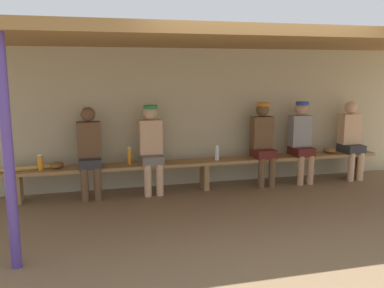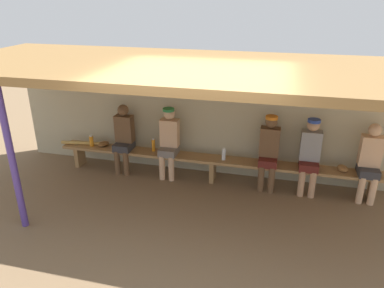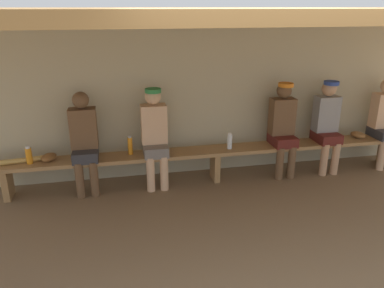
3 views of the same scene
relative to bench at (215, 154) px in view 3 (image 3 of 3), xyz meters
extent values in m
plane|color=brown|center=(0.00, -1.55, -0.39)|extent=(24.00, 24.00, 0.00)
cube|color=#B7AD8C|center=(0.00, 0.45, 0.71)|extent=(8.00, 0.20, 2.20)
cube|color=olive|center=(0.00, -0.85, 1.87)|extent=(8.00, 2.80, 0.12)
cube|color=#9E7547|center=(0.00, 0.00, 0.05)|extent=(6.00, 0.36, 0.05)
cube|color=#9E7547|center=(-2.75, 0.00, -0.18)|extent=(0.08, 0.29, 0.41)
cube|color=#9E7547|center=(0.00, 0.00, -0.18)|extent=(0.08, 0.29, 0.41)
cube|color=#591E19|center=(0.99, -0.02, 0.14)|extent=(0.32, 0.40, 0.14)
cylinder|color=brown|center=(0.90, -0.18, -0.15)|extent=(0.11, 0.11, 0.48)
cylinder|color=brown|center=(1.08, -0.18, -0.15)|extent=(0.11, 0.11, 0.48)
cube|color=brown|center=(0.99, 0.06, 0.47)|extent=(0.34, 0.20, 0.52)
sphere|color=brown|center=(0.99, 0.06, 0.84)|extent=(0.21, 0.21, 0.21)
cylinder|color=orange|center=(0.99, 0.02, 0.93)|extent=(0.21, 0.21, 0.05)
cube|color=slate|center=(-0.84, -0.02, 0.14)|extent=(0.32, 0.40, 0.14)
cylinder|color=#DBAD84|center=(-0.93, -0.18, -0.15)|extent=(0.11, 0.11, 0.48)
cylinder|color=#DBAD84|center=(-0.75, -0.18, -0.15)|extent=(0.11, 0.11, 0.48)
cube|color=#DBAD84|center=(-0.84, 0.06, 0.47)|extent=(0.34, 0.20, 0.52)
sphere|color=#DBAD84|center=(-0.84, 0.06, 0.84)|extent=(0.21, 0.21, 0.21)
cylinder|color=#2D8442|center=(-0.84, 0.02, 0.93)|extent=(0.21, 0.21, 0.05)
cube|color=#333338|center=(2.63, -0.02, 0.14)|extent=(0.32, 0.40, 0.14)
cylinder|color=#DBAD84|center=(2.54, -0.18, -0.15)|extent=(0.11, 0.11, 0.48)
cube|color=#DBAD84|center=(2.63, 0.06, 0.47)|extent=(0.34, 0.20, 0.52)
cube|color=#591E19|center=(1.68, -0.02, 0.14)|extent=(0.32, 0.40, 0.14)
cylinder|color=tan|center=(1.59, -0.18, -0.15)|extent=(0.11, 0.11, 0.48)
cylinder|color=tan|center=(1.77, -0.18, -0.15)|extent=(0.11, 0.11, 0.48)
cube|color=gray|center=(1.68, 0.06, 0.47)|extent=(0.34, 0.20, 0.52)
sphere|color=tan|center=(1.68, 0.06, 0.84)|extent=(0.21, 0.21, 0.21)
cylinder|color=#2D47A5|center=(1.68, 0.02, 0.93)|extent=(0.21, 0.21, 0.05)
cube|color=#333338|center=(-1.75, -0.02, 0.14)|extent=(0.32, 0.40, 0.14)
cylinder|color=brown|center=(-1.84, -0.18, -0.15)|extent=(0.11, 0.11, 0.48)
cylinder|color=brown|center=(-1.66, -0.18, -0.15)|extent=(0.11, 0.11, 0.48)
cube|color=brown|center=(-1.75, 0.06, 0.47)|extent=(0.34, 0.20, 0.52)
sphere|color=brown|center=(-1.75, 0.06, 0.84)|extent=(0.21, 0.21, 0.21)
cylinder|color=orange|center=(-2.44, -0.02, 0.17)|extent=(0.08, 0.08, 0.20)
cylinder|color=white|center=(-2.44, -0.02, 0.29)|extent=(0.05, 0.05, 0.02)
cylinder|color=silver|center=(0.20, -0.02, 0.18)|extent=(0.07, 0.07, 0.20)
cylinder|color=white|center=(0.20, -0.02, 0.29)|extent=(0.05, 0.05, 0.02)
cylinder|color=orange|center=(-1.17, 0.05, 0.19)|extent=(0.06, 0.06, 0.23)
cylinder|color=white|center=(-1.17, 0.05, 0.32)|extent=(0.04, 0.04, 0.02)
ellipsoid|color=brown|center=(-2.21, 0.04, 0.12)|extent=(0.25, 0.29, 0.09)
ellipsoid|color=olive|center=(2.24, 0.04, 0.12)|extent=(0.22, 0.27, 0.09)
cylinder|color=tan|center=(-2.66, 0.00, 0.11)|extent=(0.85, 0.20, 0.07)
camera|label=1|loc=(-1.79, -6.10, 1.49)|focal=38.71mm
camera|label=2|loc=(1.11, -6.02, 2.91)|focal=34.31mm
camera|label=3|loc=(-1.32, -4.77, 1.95)|focal=35.45mm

